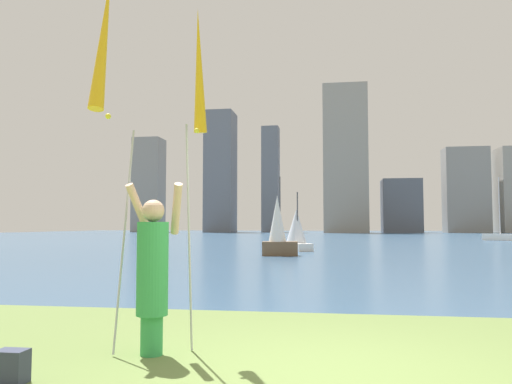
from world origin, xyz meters
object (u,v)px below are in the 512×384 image
Objects in this scene: sailboat_2 at (297,231)px; sailboat_5 at (278,230)px; sailboat_0 at (500,236)px; kite_flag_right at (199,77)px; bag at (11,367)px; kite_flag_left at (104,46)px; person at (153,269)px.

sailboat_2 is 0.88× the size of sailboat_5.
sailboat_0 reaches higher than sailboat_2.
kite_flag_right reaches higher than bag.
sailboat_2 is at bearing 83.95° from sailboat_5.
kite_flag_left is 1.22m from kite_flag_right.
kite_flag_left reaches higher than person.
kite_flag_right is at bearing -88.92° from sailboat_2.
sailboat_0 is at bearing 68.28° from bag.
sailboat_5 is at bearing 88.95° from bag.
sailboat_0 is at bearing 51.94° from person.
bag is at bearing -128.46° from kite_flag_right.
sailboat_0 reaches higher than kite_flag_right.
person is at bearing -88.28° from sailboat_5.
kite_flag_left is 23.22m from sailboat_2.
bag is at bearing -92.05° from sailboat_2.
sailboat_2 is at bearing -128.83° from sailboat_0.
bag is 48.41m from sailboat_0.
kite_flag_left is at bearing -128.99° from kite_flag_right.
sailboat_0 is at bearing 55.88° from sailboat_5.
sailboat_0 reaches higher than sailboat_5.
kite_flag_left is at bearing -90.85° from sailboat_2.
sailboat_2 is at bearing 91.08° from kite_flag_right.
person is 0.47× the size of kite_flag_right.
kite_flag_left is at bearing -144.76° from person.
kite_flag_left is 47.70m from sailboat_0.
sailboat_5 is at bearing 74.89° from person.
kite_flag_right reaches higher than person.
person is 47.02m from sailboat_0.
kite_flag_right is at bearing -110.99° from sailboat_0.
bag is 19.08m from sailboat_5.
sailboat_0 is 27.22m from sailboat_2.
kite_flag_right is at bearing 51.01° from kite_flag_left.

